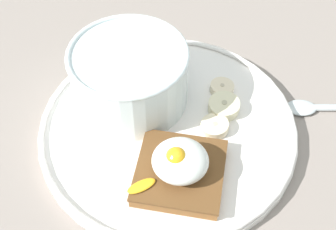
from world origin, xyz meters
TOP-DOWN VIEW (x-y plane):
  - ground_plane at (0.00, 0.00)cm, footprint 120.00×120.00cm
  - plate at (0.00, 0.00)cm, footprint 28.35×28.35cm
  - oatmeal_bowl at (-4.57, 4.00)cm, footprint 13.13×13.13cm
  - toast_slice at (1.68, -6.33)cm, footprint 9.56×9.56cm
  - poached_egg at (1.59, -6.39)cm, footprint 7.93×6.32cm
  - banana_slice_front at (6.07, 2.79)cm, footprint 3.62×3.69cm
  - banana_slice_left at (5.10, 0.03)cm, footprint 3.59×3.54cm
  - banana_slice_back at (5.87, 5.82)cm, footprint 3.23×3.21cm
  - spoon at (17.53, 4.62)cm, footprint 11.60×2.67cm

SIDE VIEW (x-z plane):
  - ground_plane at x=0.00cm, z-range 0.00..2.00cm
  - spoon at x=17.53cm, z-range 2.00..2.80cm
  - plate at x=0.00cm, z-range 2.00..3.60cm
  - banana_slice_back at x=5.87cm, z-range 2.97..4.00cm
  - banana_slice_left at x=5.10cm, z-range 2.94..4.12cm
  - banana_slice_front at x=6.07cm, z-range 2.95..4.47cm
  - toast_slice at x=1.68cm, z-range 3.08..4.51cm
  - poached_egg at x=1.59cm, z-range 4.25..7.59cm
  - oatmeal_bowl at x=-4.57cm, z-range 2.92..9.96cm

